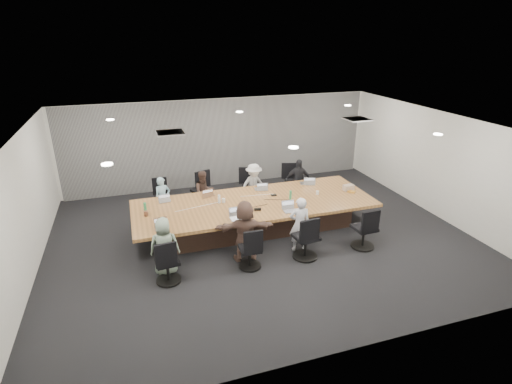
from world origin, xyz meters
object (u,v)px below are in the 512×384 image
object	(u,v)px
conference_table	(255,214)
laptop_6	(290,211)
bottle_green_left	(145,207)
chair_4	(167,265)
bottle_clear	(219,199)
person_3	(298,180)
person_0	(163,198)
person_6	(300,224)
laptop_2	(260,189)
laptop_5	(238,218)
person_4	(164,246)
person_5	(245,231)
chair_5	(250,252)
chair_7	(364,231)
laptop_3	(306,183)
person_2	(254,185)
chair_2	(250,189)
laptop_1	(208,195)
snack_packet	(351,192)
laptop_4	(161,229)
chair_0	(162,200)
chair_1	(202,194)
stapler	(258,209)
mug_brown	(146,213)
bottle_green_right	(290,195)
laptop_0	(165,200)
chair_6	(306,240)
person_1	(204,192)
chair_3	(293,184)

from	to	relation	value
conference_table	laptop_6	world-z (taller)	laptop_6
bottle_green_left	chair_4	bearing A→B (deg)	-82.24
bottle_green_left	bottle_clear	xyz separation A→B (m)	(1.79, -0.02, -0.01)
conference_table	person_3	xyz separation A→B (m)	(1.77, 1.35, 0.24)
person_0	person_6	bearing A→B (deg)	-58.69
laptop_2	laptop_5	world-z (taller)	same
person_4	person_5	xyz separation A→B (m)	(1.73, 0.00, 0.07)
chair_5	laptop_5	size ratio (longest dim) A/B	2.11
laptop_5	chair_7	bearing A→B (deg)	-20.25
laptop_3	person_2	bearing A→B (deg)	-7.62
person_2	bottle_green_left	size ratio (longest dim) A/B	5.41
chair_2	laptop_1	xyz separation A→B (m)	(-1.43, -0.90, 0.33)
person_0	person_2	distance (m)	2.55
laptop_6	snack_packet	world-z (taller)	snack_packet
laptop_4	laptop_1	bearing A→B (deg)	47.63
person_3	person_4	xyz separation A→B (m)	(-4.16, -2.70, -0.02)
chair_2	laptop_4	distance (m)	3.76
person_0	person_5	bearing A→B (deg)	-75.66
chair_0	person_4	bearing A→B (deg)	90.09
chair_1	stapler	xyz separation A→B (m)	(0.94, -2.21, 0.33)
person_3	person_4	bearing A→B (deg)	-133.72
chair_1	laptop_6	xyz separation A→B (m)	(1.66, -2.50, 0.31)
mug_brown	person_4	bearing A→B (deg)	-79.04
chair_4	bottle_green_right	size ratio (longest dim) A/B	3.50
person_0	person_5	size ratio (longest dim) A/B	0.83
laptop_0	person_4	xyz separation A→B (m)	(-0.24, -2.15, -0.12)
conference_table	bottle_green_right	distance (m)	1.03
conference_table	laptop_4	xyz separation A→B (m)	(-2.39, -0.80, 0.35)
chair_4	chair_5	size ratio (longest dim) A/B	1.05
chair_5	person_4	xyz separation A→B (m)	(-1.73, 0.35, 0.25)
chair_6	person_4	distance (m)	3.05
laptop_3	chair_0	bearing A→B (deg)	1.38
chair_4	chair_7	distance (m)	4.50
person_2	person_3	distance (m)	1.37
laptop_2	laptop_6	size ratio (longest dim) A/B	0.96
laptop_4	chair_6	bearing A→B (deg)	-18.63
chair_0	person_5	size ratio (longest dim) A/B	0.54
person_3	person_6	xyz separation A→B (m)	(-1.14, -2.70, 0.01)
chair_0	laptop_4	bearing A→B (deg)	89.12
person_0	person_1	world-z (taller)	person_1
laptop_1	laptop_0	bearing A→B (deg)	-14.99
chair_0	chair_2	xyz separation A→B (m)	(2.55, 0.00, 0.04)
chair_3	person_3	size ratio (longest dim) A/B	0.64
chair_5	snack_packet	xyz separation A→B (m)	(3.31, 1.52, 0.38)
bottle_clear	stapler	bearing A→B (deg)	-43.23
chair_5	person_1	size ratio (longest dim) A/B	0.62
chair_0	snack_packet	distance (m)	5.17
bottle_green_left	mug_brown	xyz separation A→B (m)	(0.00, -0.22, -0.06)
chair_1	chair_7	world-z (taller)	chair_1
chair_2	person_4	size ratio (longest dim) A/B	0.66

